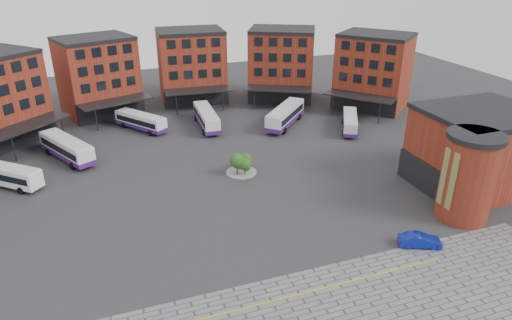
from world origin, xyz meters
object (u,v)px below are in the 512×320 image
object	(u,v)px
bus_a	(6,174)
bus_d	(206,118)
bus_f	(350,122)
blue_car	(420,240)
bus_b	(67,148)
bus_c	(141,121)
tree_island	(242,163)
bus_e	(285,115)

from	to	relation	value
bus_a	bus_d	xyz separation A→B (m)	(30.73, 12.98, 0.01)
bus_f	blue_car	distance (m)	34.85
blue_car	bus_a	bearing A→B (deg)	78.06
bus_b	bus_d	size ratio (longest dim) A/B	1.02
bus_a	bus_c	world-z (taller)	bus_c
bus_b	bus_c	distance (m)	14.99
tree_island	bus_a	world-z (taller)	tree_island
blue_car	bus_b	bearing A→B (deg)	67.29
bus_d	bus_e	xyz separation A→B (m)	(13.63, -3.91, 0.14)
tree_island	bus_e	world-z (taller)	bus_e
bus_b	bus_e	world-z (taller)	bus_e
bus_b	bus_c	bearing A→B (deg)	8.82
bus_a	bus_e	size ratio (longest dim) A/B	0.86
bus_a	bus_d	size ratio (longest dim) A/B	0.81
tree_island	bus_e	xyz separation A→B (m)	(13.43, 16.10, 0.25)
bus_a	bus_b	xyz separation A→B (m)	(7.50, 6.47, 0.07)
tree_island	bus_e	size ratio (longest dim) A/B	0.40
bus_a	bus_d	distance (m)	33.35
tree_island	blue_car	distance (m)	26.30
bus_e	blue_car	size ratio (longest dim) A/B	2.48
bus_d	blue_car	world-z (taller)	bus_d
bus_f	tree_island	bearing A→B (deg)	-127.53
tree_island	bus_c	size ratio (longest dim) A/B	0.44
bus_b	bus_e	xyz separation A→B (m)	(36.86, 2.59, 0.08)
bus_e	blue_car	xyz separation A→B (m)	(-0.96, -39.24, -1.18)
bus_a	bus_e	distance (m)	45.27
blue_car	bus_d	bearing A→B (deg)	39.24
bus_a	bus_d	world-z (taller)	bus_d
tree_island	bus_a	xyz separation A→B (m)	(-30.93, 7.04, 0.09)
bus_c	bus_d	world-z (taller)	bus_d
bus_c	blue_car	size ratio (longest dim) A/B	2.24
tree_island	bus_e	bearing A→B (deg)	50.17
bus_b	bus_d	xyz separation A→B (m)	(23.23, 6.51, -0.07)
tree_island	bus_a	size ratio (longest dim) A/B	0.46
bus_c	bus_d	bearing A→B (deg)	-48.53
tree_island	bus_c	bearing A→B (deg)	116.95
blue_car	tree_island	bearing A→B (deg)	51.19
bus_f	blue_car	bearing A→B (deg)	-78.80
tree_island	bus_d	bearing A→B (deg)	90.58
bus_a	bus_c	bearing A→B (deg)	-11.03
bus_b	tree_island	bearing A→B (deg)	-58.00
bus_f	bus_e	bearing A→B (deg)	177.15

